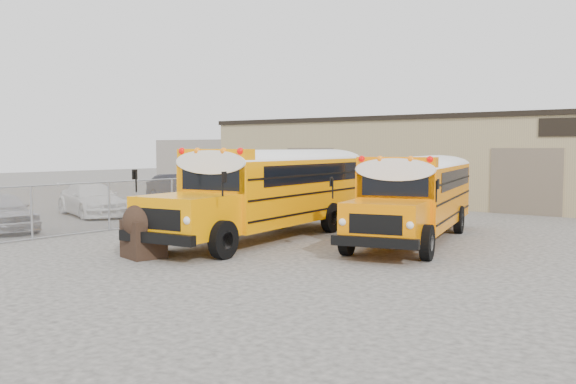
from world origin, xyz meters
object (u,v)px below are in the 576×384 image
Objects in this scene: school_bus_right at (445,182)px; car_white at (92,200)px; school_bus_left at (350,178)px; tarp_bundle at (143,229)px; car_dark at (181,190)px; car_silver at (0,212)px.

car_white is (-13.12, -7.90, -0.91)m from school_bus_right.
tarp_bundle is at bearing -86.45° from school_bus_left.
tarp_bundle is (-2.65, -13.48, -0.82)m from school_bus_right.
car_white is (-10.47, 5.58, -0.09)m from tarp_bundle.
car_dark is at bearing 134.27° from tarp_bundle.
school_bus_right is at bearing 30.77° from school_bus_left.
tarp_bundle is 16.12m from car_dark.
tarp_bundle is at bearing -121.32° from car_dark.
school_bus_right is at bearing -30.71° from car_silver.
car_white is at bearing -148.83° from school_bus_left.
school_bus_left is at bearing -149.23° from school_bus_right.
car_white is 1.00× the size of car_dark.
school_bus_right is 2.00× the size of car_dark.
school_bus_left is 2.15× the size of car_dark.
school_bus_left is 10.58m from car_dark.
car_dark is (-13.91, -1.94, -0.81)m from school_bus_right.
school_bus_left is 13.60m from car_silver.
car_dark is (-10.54, 0.07, -0.94)m from school_bus_left.
tarp_bundle is (0.71, -11.48, -0.95)m from school_bus_left.
tarp_bundle is at bearing -101.13° from school_bus_right.
school_bus_right reaches higher than car_dark.
school_bus_left is 6.77× the size of tarp_bundle.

